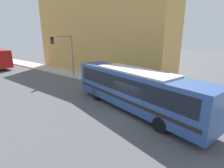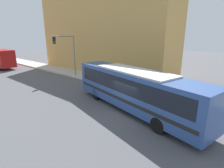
{
  "view_description": "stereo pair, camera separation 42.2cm",
  "coord_description": "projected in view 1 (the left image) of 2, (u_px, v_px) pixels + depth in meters",
  "views": [
    {
      "loc": [
        -10.42,
        -6.69,
        5.81
      ],
      "look_at": [
        1.73,
        3.09,
        1.42
      ],
      "focal_mm": 28.0,
      "sensor_mm": 36.0,
      "label": 1
    },
    {
      "loc": [
        -10.15,
        -7.01,
        5.81
      ],
      "look_at": [
        1.73,
        3.09,
        1.42
      ],
      "focal_mm": 28.0,
      "sensor_mm": 36.0,
      "label": 2
    }
  ],
  "objects": [
    {
      "name": "traffic_light_pole",
      "position": [
        66.0,
        49.0,
        23.31
      ],
      "size": [
        3.28,
        0.35,
        5.6
      ],
      "color": "slate",
      "rests_on": "sidewalk"
    },
    {
      "name": "ground_plane",
      "position": [
        129.0,
        113.0,
        13.42
      ],
      "size": [
        120.0,
        120.0,
        0.0
      ],
      "primitive_type": "plane",
      "color": "#515156"
    },
    {
      "name": "building_facade",
      "position": [
        99.0,
        33.0,
        27.8
      ],
      "size": [
        6.0,
        24.05,
        12.16
      ],
      "color": "tan",
      "rests_on": "ground_plane"
    },
    {
      "name": "sidewalk",
      "position": [
        52.0,
        69.0,
        30.11
      ],
      "size": [
        3.4,
        70.0,
        0.18
      ],
      "color": "#B7B2A8",
      "rests_on": "ground_plane"
    },
    {
      "name": "fire_hydrant",
      "position": [
        114.0,
        81.0,
        20.41
      ],
      "size": [
        0.22,
        0.3,
        0.76
      ],
      "color": "red",
      "rests_on": "sidewalk"
    },
    {
      "name": "pedestrian_mid_block",
      "position": [
        107.0,
        71.0,
        23.33
      ],
      "size": [
        0.34,
        0.34,
        1.83
      ],
      "color": "#47382D",
      "rests_on": "sidewalk"
    },
    {
      "name": "pedestrian_near_corner",
      "position": [
        110.0,
        73.0,
        22.52
      ],
      "size": [
        0.34,
        0.34,
        1.66
      ],
      "color": "#23283D",
      "rests_on": "sidewalk"
    },
    {
      "name": "city_bus",
      "position": [
        134.0,
        87.0,
        13.5
      ],
      "size": [
        5.14,
        12.54,
        3.28
      ],
      "rotation": [
        0.0,
        0.0,
        -0.23
      ],
      "color": "#2D4C8C",
      "rests_on": "ground_plane"
    }
  ]
}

